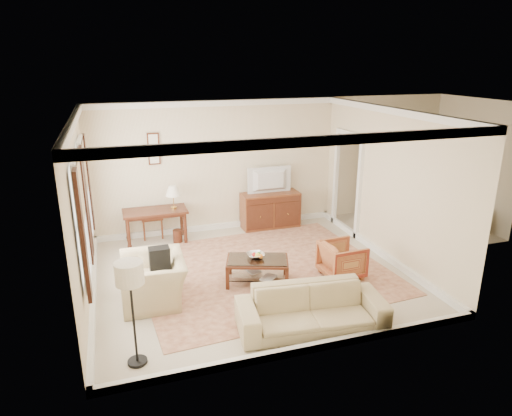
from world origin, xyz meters
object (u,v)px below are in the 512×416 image
sofa (312,303)px  writing_desk (155,215)px  sideboard (270,210)px  tv (271,172)px  striped_armchair (342,258)px  coffee_table (257,264)px  club_armchair (153,273)px

sofa → writing_desk: bearing=120.4°
sideboard → tv: size_ratio=1.36×
writing_desk → striped_armchair: 4.00m
writing_desk → coffee_table: writing_desk is taller
writing_desk → tv: 2.71m
sideboard → coffee_table: (-1.15, -2.56, -0.07)m
coffee_table → sofa: bearing=-79.5°
tv → coffee_table: bearing=65.7°
writing_desk → club_armchair: club_armchair is taller
tv → striped_armchair: bearing=97.5°
striped_armchair → coffee_table: bearing=78.1°
writing_desk → sideboard: (2.62, 0.14, -0.20)m
sideboard → striped_armchair: size_ratio=1.89×
writing_desk → sofa: bearing=-66.3°
writing_desk → sofa: (1.76, -4.01, -0.19)m
sideboard → coffee_table: size_ratio=1.11×
sofa → striped_armchair: bearing=55.0°
writing_desk → sideboard: sideboard is taller
sideboard → striped_armchair: sideboard is taller
striped_armchair → tv: bearing=4.4°
club_armchair → tv: bearing=134.0°
sideboard → club_armchair: club_armchair is taller
tv → club_armchair: size_ratio=0.86×
writing_desk → sofa: 4.39m
coffee_table → sofa: 1.63m
tv → coffee_table: (-1.15, -2.54, -0.96)m
coffee_table → club_armchair: size_ratio=1.06×
sofa → tv: bearing=85.1°
sideboard → coffee_table: sideboard is taller
coffee_table → striped_armchair: size_ratio=1.70×
tv → sideboard: bearing=-90.0°
sideboard → writing_desk: bearing=-176.9°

